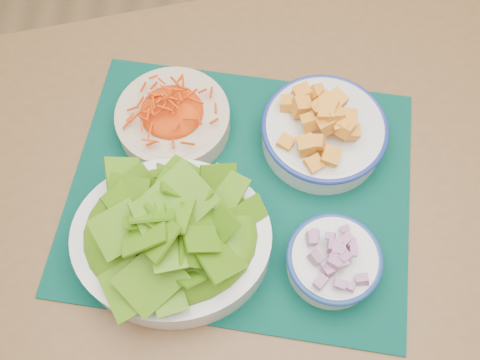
# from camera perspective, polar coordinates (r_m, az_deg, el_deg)

# --- Properties ---
(ground) EXTENTS (4.00, 4.00, 0.00)m
(ground) POSITION_cam_1_polar(r_m,az_deg,el_deg) (1.64, 8.57, -4.64)
(ground) COLOR #A98151
(ground) RESTS_ON ground
(table) EXTENTS (1.40, 1.11, 0.75)m
(table) POSITION_cam_1_polar(r_m,az_deg,el_deg) (0.94, 3.56, -3.03)
(table) COLOR brown
(table) RESTS_ON ground
(placemat) EXTENTS (0.58, 0.50, 0.00)m
(placemat) POSITION_cam_1_polar(r_m,az_deg,el_deg) (0.84, 0.00, -0.94)
(placemat) COLOR #012B23
(placemat) RESTS_ON table
(carrot_bowl) EXTENTS (0.21, 0.21, 0.07)m
(carrot_bowl) POSITION_cam_1_polar(r_m,az_deg,el_deg) (0.87, -7.22, 6.85)
(carrot_bowl) COLOR beige
(carrot_bowl) RESTS_ON placemat
(squash_bowl) EXTENTS (0.25, 0.25, 0.09)m
(squash_bowl) POSITION_cam_1_polar(r_m,az_deg,el_deg) (0.85, 9.03, 5.57)
(squash_bowl) COLOR silver
(squash_bowl) RESTS_ON placemat
(lettuce_bowl) EXTENTS (0.28, 0.24, 0.13)m
(lettuce_bowl) POSITION_cam_1_polar(r_m,az_deg,el_deg) (0.75, -7.42, -5.73)
(lettuce_bowl) COLOR silver
(lettuce_bowl) RESTS_ON placemat
(onion_bowl) EXTENTS (0.15, 0.15, 0.07)m
(onion_bowl) POSITION_cam_1_polar(r_m,az_deg,el_deg) (0.78, 9.98, -8.36)
(onion_bowl) COLOR white
(onion_bowl) RESTS_ON placemat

